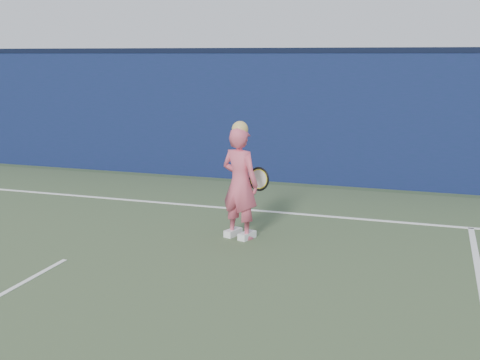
% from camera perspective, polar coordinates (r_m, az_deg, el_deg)
% --- Properties ---
extents(ground, '(80.00, 80.00, 0.00)m').
position_cam_1_polar(ground, '(6.99, -20.91, -9.76)').
color(ground, '#34492D').
rests_on(ground, ground).
extents(backstop_wall, '(24.00, 0.40, 2.50)m').
position_cam_1_polar(backstop_wall, '(12.30, -2.08, 6.10)').
color(backstop_wall, '#0D1B3C').
rests_on(backstop_wall, ground).
extents(wall_cap, '(24.00, 0.42, 0.10)m').
position_cam_1_polar(wall_cap, '(12.24, -2.12, 12.17)').
color(wall_cap, black).
rests_on(wall_cap, backstop_wall).
extents(player, '(0.65, 0.53, 1.61)m').
position_cam_1_polar(player, '(8.12, 0.00, -0.26)').
color(player, '#D6536A').
rests_on(player, ground).
extents(racket, '(0.56, 0.37, 0.34)m').
position_cam_1_polar(racket, '(8.43, 1.66, 0.07)').
color(racket, black).
rests_on(racket, ground).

